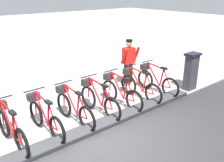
# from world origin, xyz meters

# --- Properties ---
(ground_plane) EXTENTS (60.00, 60.00, 0.00)m
(ground_plane) POSITION_xyz_m (0.00, 0.00, 0.00)
(ground_plane) COLOR #BBB0AE
(dock_rail_base) EXTENTS (0.44, 7.94, 0.10)m
(dock_rail_base) POSITION_xyz_m (0.00, 0.00, 0.05)
(dock_rail_base) COLOR #47474C
(dock_rail_base) RESTS_ON ground
(payment_kiosk) EXTENTS (0.36, 0.52, 1.28)m
(payment_kiosk) POSITION_xyz_m (0.05, -4.49, 0.67)
(payment_kiosk) COLOR #38383D
(payment_kiosk) RESTS_ON ground
(bike_docked_0) EXTENTS (1.72, 0.54, 1.02)m
(bike_docked_0) POSITION_xyz_m (0.62, -3.37, 0.43)
(bike_docked_0) COLOR black
(bike_docked_0) RESTS_ON ground
(bike_docked_1) EXTENTS (1.72, 0.54, 1.02)m
(bike_docked_1) POSITION_xyz_m (0.62, -2.57, 0.43)
(bike_docked_1) COLOR black
(bike_docked_1) RESTS_ON ground
(bike_docked_2) EXTENTS (1.72, 0.54, 1.02)m
(bike_docked_2) POSITION_xyz_m (0.62, -1.78, 0.43)
(bike_docked_2) COLOR black
(bike_docked_2) RESTS_ON ground
(bike_docked_3) EXTENTS (1.72, 0.54, 1.02)m
(bike_docked_3) POSITION_xyz_m (0.62, -0.99, 0.43)
(bike_docked_3) COLOR black
(bike_docked_3) RESTS_ON ground
(bike_docked_4) EXTENTS (1.72, 0.54, 1.02)m
(bike_docked_4) POSITION_xyz_m (0.62, -0.19, 0.43)
(bike_docked_4) COLOR black
(bike_docked_4) RESTS_ON ground
(bike_docked_5) EXTENTS (1.72, 0.54, 1.02)m
(bike_docked_5) POSITION_xyz_m (0.62, 0.60, 0.43)
(bike_docked_5) COLOR black
(bike_docked_5) RESTS_ON ground
(bike_docked_6) EXTENTS (1.72, 0.54, 1.02)m
(bike_docked_6) POSITION_xyz_m (0.62, 1.39, 0.43)
(bike_docked_6) COLOR black
(bike_docked_6) RESTS_ON ground
(worker_near_rack) EXTENTS (0.51, 0.65, 1.66)m
(worker_near_rack) POSITION_xyz_m (1.67, -3.11, 0.91)
(worker_near_rack) COLOR white
(worker_near_rack) RESTS_ON ground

